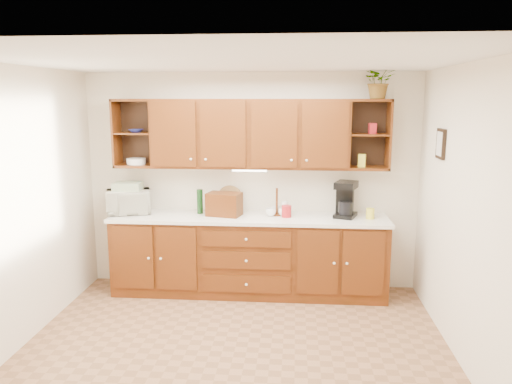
% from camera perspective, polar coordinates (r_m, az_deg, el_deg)
% --- Properties ---
extents(floor, '(4.00, 4.00, 0.00)m').
position_cam_1_polar(floor, '(4.82, -2.50, -17.79)').
color(floor, '#8D6141').
rests_on(floor, ground).
extents(ceiling, '(4.00, 4.00, 0.00)m').
position_cam_1_polar(ceiling, '(4.25, -2.80, 14.74)').
color(ceiling, white).
rests_on(ceiling, back_wall).
extents(back_wall, '(4.00, 0.00, 4.00)m').
position_cam_1_polar(back_wall, '(6.06, -0.56, 1.20)').
color(back_wall, silver).
rests_on(back_wall, floor).
extents(left_wall, '(0.00, 3.50, 3.50)m').
position_cam_1_polar(left_wall, '(5.01, -25.97, -1.90)').
color(left_wall, silver).
rests_on(left_wall, floor).
extents(right_wall, '(0.00, 3.50, 3.50)m').
position_cam_1_polar(right_wall, '(4.56, 23.17, -2.84)').
color(right_wall, silver).
rests_on(right_wall, floor).
extents(base_cabinets, '(3.20, 0.60, 0.90)m').
position_cam_1_polar(base_cabinets, '(5.97, -0.81, -7.34)').
color(base_cabinets, '#3C1D06').
rests_on(base_cabinets, floor).
extents(countertop, '(3.24, 0.64, 0.04)m').
position_cam_1_polar(countertop, '(5.84, -0.83, -2.98)').
color(countertop, white).
rests_on(countertop, base_cabinets).
extents(upper_cabinets, '(3.20, 0.33, 0.80)m').
position_cam_1_polar(upper_cabinets, '(5.83, -0.62, 6.69)').
color(upper_cabinets, '#3C1D06').
rests_on(upper_cabinets, back_wall).
extents(undercabinet_light, '(0.40, 0.05, 0.02)m').
position_cam_1_polar(undercabinet_light, '(5.82, -0.76, 2.51)').
color(undercabinet_light, white).
rests_on(undercabinet_light, upper_cabinets).
extents(framed_picture, '(0.03, 0.24, 0.30)m').
position_cam_1_polar(framed_picture, '(5.32, 20.37, 5.19)').
color(framed_picture, black).
rests_on(framed_picture, right_wall).
extents(wicker_basket, '(0.30, 0.30, 0.13)m').
position_cam_1_polar(wicker_basket, '(6.17, -15.00, -1.76)').
color(wicker_basket, olive).
rests_on(wicker_basket, countertop).
extents(microwave, '(0.59, 0.48, 0.28)m').
position_cam_1_polar(microwave, '(6.15, -14.36, -1.09)').
color(microwave, beige).
rests_on(microwave, countertop).
extents(towel_stack, '(0.33, 0.25, 0.10)m').
position_cam_1_polar(towel_stack, '(6.11, -14.44, 0.64)').
color(towel_stack, '#D1BA62').
rests_on(towel_stack, microwave).
extents(wine_bottle, '(0.08, 0.08, 0.29)m').
position_cam_1_polar(wine_bottle, '(5.98, -6.43, -1.08)').
color(wine_bottle, black).
rests_on(wine_bottle, countertop).
extents(woven_tray, '(0.34, 0.15, 0.32)m').
position_cam_1_polar(woven_tray, '(6.05, -3.02, -2.22)').
color(woven_tray, olive).
rests_on(woven_tray, countertop).
extents(bread_box, '(0.43, 0.32, 0.27)m').
position_cam_1_polar(bread_box, '(5.85, -3.66, -1.41)').
color(bread_box, '#3C1D06').
rests_on(bread_box, countertop).
extents(mug_tree, '(0.31, 0.30, 0.32)m').
position_cam_1_polar(mug_tree, '(5.88, 2.38, -2.18)').
color(mug_tree, '#3C1D06').
rests_on(mug_tree, countertop).
extents(canister_red, '(0.11, 0.11, 0.14)m').
position_cam_1_polar(canister_red, '(5.79, 3.51, -2.21)').
color(canister_red, '#A7181D').
rests_on(canister_red, countertop).
extents(canister_white, '(0.08, 0.08, 0.17)m').
position_cam_1_polar(canister_white, '(5.87, 3.28, -1.90)').
color(canister_white, white).
rests_on(canister_white, countertop).
extents(canister_yellow, '(0.10, 0.10, 0.12)m').
position_cam_1_polar(canister_yellow, '(5.85, 12.92, -2.42)').
color(canister_yellow, yellow).
rests_on(canister_yellow, countertop).
extents(coffee_maker, '(0.31, 0.35, 0.42)m').
position_cam_1_polar(coffee_maker, '(5.87, 10.20, -0.87)').
color(coffee_maker, black).
rests_on(coffee_maker, countertop).
extents(bowl_stack, '(0.18, 0.18, 0.04)m').
position_cam_1_polar(bowl_stack, '(6.09, -13.57, 6.82)').
color(bowl_stack, navy).
rests_on(bowl_stack, upper_cabinets).
extents(plate_stack, '(0.26, 0.26, 0.07)m').
position_cam_1_polar(plate_stack, '(6.13, -13.53, 3.43)').
color(plate_stack, white).
rests_on(plate_stack, upper_cabinets).
extents(pantry_box_yellow, '(0.10, 0.08, 0.15)m').
position_cam_1_polar(pantry_box_yellow, '(5.86, 12.02, 3.54)').
color(pantry_box_yellow, yellow).
rests_on(pantry_box_yellow, upper_cabinets).
extents(pantry_box_red, '(0.09, 0.08, 0.12)m').
position_cam_1_polar(pantry_box_red, '(5.85, 13.16, 7.08)').
color(pantry_box_red, '#A7181D').
rests_on(pantry_box_red, upper_cabinets).
extents(potted_plant, '(0.40, 0.36, 0.39)m').
position_cam_1_polar(potted_plant, '(5.80, 13.92, 12.23)').
color(potted_plant, '#999999').
rests_on(potted_plant, upper_cabinets).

